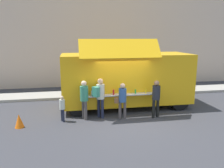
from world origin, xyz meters
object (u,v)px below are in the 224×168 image
food_truck_main (126,78)px  child_near_queue (62,106)px  customer_front_ordering (122,98)px  traffic_cone_orange (19,121)px  trash_bin (181,85)px  customer_mid_with_backpack (100,94)px  customer_rear_waiting (84,96)px  customer_extra_browsing (156,96)px

food_truck_main → child_near_queue: 3.63m
child_near_queue → customer_front_ordering: bearing=-30.6°
food_truck_main → traffic_cone_orange: bearing=-157.9°
traffic_cone_orange → trash_bin: bearing=25.0°
trash_bin → food_truck_main: bearing=-151.5°
customer_front_ordering → customer_mid_with_backpack: customer_mid_with_backpack is taller
traffic_cone_orange → customer_rear_waiting: size_ratio=0.32×
trash_bin → child_near_queue: (-7.44, -3.90, 0.22)m
customer_front_ordering → customer_extra_browsing: bearing=-78.7°
customer_front_ordering → customer_rear_waiting: customer_rear_waiting is taller
customer_mid_with_backpack → child_near_queue: bearing=149.6°
traffic_cone_orange → trash_bin: trash_bin is taller
traffic_cone_orange → customer_mid_with_backpack: 3.45m
traffic_cone_orange → customer_front_ordering: bearing=2.6°
customer_mid_with_backpack → child_near_queue: size_ratio=1.58×
customer_mid_with_backpack → customer_extra_browsing: size_ratio=1.05×
trash_bin → customer_mid_with_backpack: 6.93m
traffic_cone_orange → customer_rear_waiting: bearing=10.2°
customer_mid_with_backpack → customer_rear_waiting: size_ratio=1.03×
traffic_cone_orange → food_truck_main: bearing=21.8°
trash_bin → customer_front_ordering: (-4.88, -4.07, 0.50)m
food_truck_main → customer_mid_with_backpack: food_truck_main is taller
food_truck_main → customer_extra_browsing: food_truck_main is taller
child_near_queue → traffic_cone_orange: bearing=165.1°
food_truck_main → trash_bin: size_ratio=7.11×
traffic_cone_orange → customer_extra_browsing: 5.82m
customer_rear_waiting → customer_front_ordering: bearing=-31.4°
customer_rear_waiting → customer_extra_browsing: bearing=-27.7°
customer_extra_browsing → child_near_queue: bearing=69.7°
customer_front_ordering → customer_rear_waiting: size_ratio=0.93×
customer_rear_waiting → trash_bin: bearing=8.6°
food_truck_main → customer_rear_waiting: food_truck_main is taller
trash_bin → customer_front_ordering: customer_front_ordering is taller
customer_rear_waiting → customer_extra_browsing: 3.17m
customer_front_ordering → customer_extra_browsing: 1.53m
traffic_cone_orange → trash_bin: size_ratio=0.61×
traffic_cone_orange → customer_front_ordering: size_ratio=0.34×
trash_bin → child_near_queue: bearing=-152.3°
customer_mid_with_backpack → customer_extra_browsing: 2.49m
food_truck_main → customer_rear_waiting: size_ratio=3.71×
food_truck_main → customer_front_ordering: food_truck_main is taller
customer_rear_waiting → food_truck_main: bearing=11.8°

